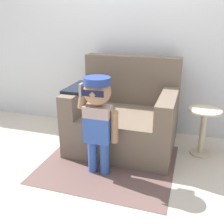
% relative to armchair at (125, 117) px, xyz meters
% --- Properties ---
extents(ground_plane, '(10.00, 10.00, 0.00)m').
position_rel_armchair_xyz_m(ground_plane, '(-0.06, -0.07, -0.35)').
color(ground_plane, beige).
extents(wall_back, '(10.00, 0.05, 2.60)m').
position_rel_armchair_xyz_m(wall_back, '(-0.06, 0.54, 0.95)').
color(wall_back, silver).
rests_on(wall_back, ground_plane).
extents(armchair, '(1.16, 0.94, 1.01)m').
position_rel_armchair_xyz_m(armchair, '(0.00, 0.00, 0.00)').
color(armchair, '#6B5B4C').
rests_on(armchair, ground_plane).
extents(person_child, '(0.39, 0.29, 0.95)m').
position_rel_armchair_xyz_m(person_child, '(-0.08, -0.65, 0.29)').
color(person_child, '#3356AD').
rests_on(person_child, ground_plane).
extents(side_table, '(0.34, 0.34, 0.52)m').
position_rel_armchair_xyz_m(side_table, '(0.87, 0.03, -0.03)').
color(side_table, beige).
rests_on(side_table, ground_plane).
extents(rug, '(1.33, 1.17, 0.01)m').
position_rel_armchair_xyz_m(rug, '(-0.04, -0.47, -0.34)').
color(rug, brown).
rests_on(rug, ground_plane).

